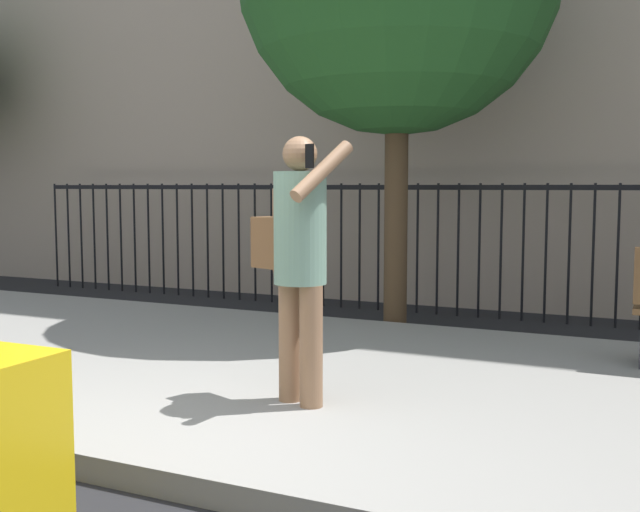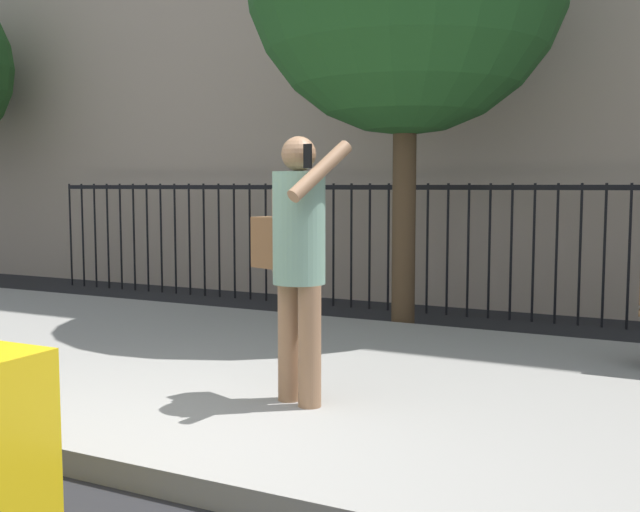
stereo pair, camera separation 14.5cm
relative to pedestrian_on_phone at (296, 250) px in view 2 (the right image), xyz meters
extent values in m
plane|color=black|center=(-0.53, -1.36, -1.16)|extent=(60.00, 60.00, 0.00)
cube|color=gray|center=(-0.53, 0.84, -1.08)|extent=(28.00, 4.40, 0.15)
cube|color=black|center=(-0.53, 4.54, 0.39)|extent=(12.00, 0.04, 0.06)
cylinder|color=black|center=(-6.53, 4.54, -0.36)|extent=(0.03, 0.03, 1.60)
cylinder|color=black|center=(-6.27, 4.54, -0.36)|extent=(0.03, 0.03, 1.60)
cylinder|color=black|center=(-6.01, 4.54, -0.36)|extent=(0.03, 0.03, 1.60)
cylinder|color=black|center=(-5.76, 4.54, -0.36)|extent=(0.03, 0.03, 1.60)
cylinder|color=black|center=(-5.50, 4.54, -0.36)|extent=(0.03, 0.03, 1.60)
cylinder|color=black|center=(-5.25, 4.54, -0.36)|extent=(0.03, 0.03, 1.60)
cylinder|color=black|center=(-4.99, 4.54, -0.36)|extent=(0.03, 0.03, 1.60)
cylinder|color=black|center=(-4.74, 4.54, -0.36)|extent=(0.03, 0.03, 1.60)
cylinder|color=black|center=(-4.48, 4.54, -0.36)|extent=(0.03, 0.03, 1.60)
cylinder|color=black|center=(-4.23, 4.54, -0.36)|extent=(0.03, 0.03, 1.60)
cylinder|color=black|center=(-3.97, 4.54, -0.36)|extent=(0.03, 0.03, 1.60)
cylinder|color=black|center=(-3.72, 4.54, -0.36)|extent=(0.03, 0.03, 1.60)
cylinder|color=black|center=(-3.46, 4.54, -0.36)|extent=(0.03, 0.03, 1.60)
cylinder|color=black|center=(-3.21, 4.54, -0.36)|extent=(0.03, 0.03, 1.60)
cylinder|color=black|center=(-2.95, 4.54, -0.36)|extent=(0.03, 0.03, 1.60)
cylinder|color=black|center=(-2.70, 4.54, -0.36)|extent=(0.03, 0.03, 1.60)
cylinder|color=black|center=(-2.44, 4.54, -0.36)|extent=(0.03, 0.03, 1.60)
cylinder|color=black|center=(-2.18, 4.54, -0.36)|extent=(0.03, 0.03, 1.60)
cylinder|color=black|center=(-1.93, 4.54, -0.36)|extent=(0.03, 0.03, 1.60)
cylinder|color=black|center=(-1.67, 4.54, -0.36)|extent=(0.03, 0.03, 1.60)
cylinder|color=black|center=(-1.42, 4.54, -0.36)|extent=(0.03, 0.03, 1.60)
cylinder|color=black|center=(-1.16, 4.54, -0.36)|extent=(0.03, 0.03, 1.60)
cylinder|color=black|center=(-0.91, 4.54, -0.36)|extent=(0.03, 0.03, 1.60)
cylinder|color=black|center=(-0.65, 4.54, -0.36)|extent=(0.03, 0.03, 1.60)
cylinder|color=black|center=(-0.40, 4.54, -0.36)|extent=(0.03, 0.03, 1.60)
cylinder|color=black|center=(-0.14, 4.54, -0.36)|extent=(0.03, 0.03, 1.60)
cylinder|color=black|center=(0.11, 4.54, -0.36)|extent=(0.03, 0.03, 1.60)
cylinder|color=black|center=(0.37, 4.54, -0.36)|extent=(0.03, 0.03, 1.60)
cylinder|color=black|center=(0.62, 4.54, -0.36)|extent=(0.03, 0.03, 1.60)
cylinder|color=black|center=(0.88, 4.54, -0.36)|extent=(0.03, 0.03, 1.60)
cylinder|color=black|center=(1.13, 4.54, -0.36)|extent=(0.03, 0.03, 1.60)
cylinder|color=black|center=(1.39, 4.54, -0.36)|extent=(0.03, 0.03, 1.60)
cylinder|color=black|center=(1.64, 4.54, -0.36)|extent=(0.03, 0.03, 1.60)
cylinder|color=#936B4C|center=(0.12, -0.04, -0.61)|extent=(0.15, 0.15, 0.79)
cylinder|color=#936B4C|center=(-0.07, 0.03, -0.61)|extent=(0.15, 0.15, 0.79)
cylinder|color=gray|center=(0.02, -0.01, 0.14)|extent=(0.44, 0.44, 0.72)
sphere|color=#936B4C|center=(0.02, -0.01, 0.61)|extent=(0.22, 0.22, 0.22)
cylinder|color=#936B4C|center=(0.21, -0.08, 0.50)|extent=(0.26, 0.50, 0.39)
cylinder|color=#936B4C|center=(-0.16, 0.06, 0.12)|extent=(0.09, 0.09, 0.55)
cube|color=black|center=(0.14, -0.12, 0.59)|extent=(0.07, 0.03, 0.15)
cube|color=brown|center=(-0.22, 0.08, 0.03)|extent=(0.32, 0.25, 0.34)
cylinder|color=#4C3823|center=(-0.49, 3.27, 0.26)|extent=(0.25, 0.25, 2.85)
camera|label=1|loc=(2.19, -4.32, 0.41)|focal=42.38mm
camera|label=2|loc=(2.32, -4.26, 0.41)|focal=42.38mm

